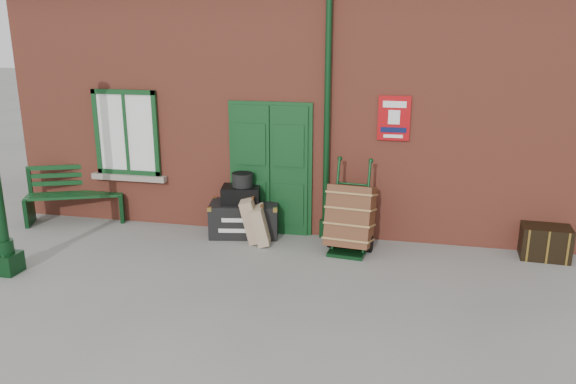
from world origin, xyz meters
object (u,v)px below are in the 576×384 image
(dark_trunk, at_px, (545,242))
(houdini_trunk, at_px, (244,219))
(bench, at_px, (76,193))
(porter_trolley, at_px, (350,217))

(dark_trunk, bearing_deg, houdini_trunk, -177.14)
(dark_trunk, bearing_deg, bench, -177.69)
(houdini_trunk, distance_m, porter_trolley, 1.88)
(bench, height_order, dark_trunk, bench)
(porter_trolley, xyz_separation_m, dark_trunk, (2.96, 0.34, -0.30))
(porter_trolley, bearing_deg, bench, -178.50)
(houdini_trunk, relative_size, porter_trolley, 0.80)
(bench, relative_size, dark_trunk, 2.50)
(houdini_trunk, relative_size, dark_trunk, 1.62)
(bench, distance_m, porter_trolley, 5.07)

